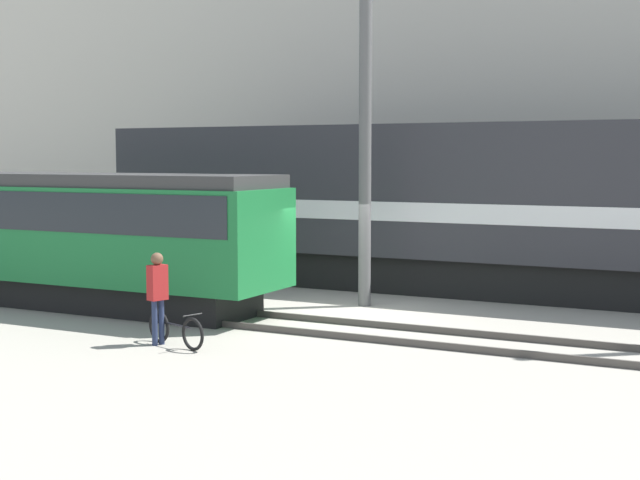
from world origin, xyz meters
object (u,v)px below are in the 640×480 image
(freight_locomotive, at_px, (474,205))
(streetcar, at_px, (58,230))
(bicycle, at_px, (176,330))
(person, at_px, (158,288))
(utility_pole_left, at_px, (365,103))

(freight_locomotive, height_order, streetcar, freight_locomotive)
(streetcar, bearing_deg, bicycle, -26.66)
(freight_locomotive, distance_m, bicycle, 9.89)
(streetcar, relative_size, person, 6.64)
(utility_pole_left, bearing_deg, bicycle, -102.36)
(freight_locomotive, xyz_separation_m, bicycle, (-3.08, -9.17, -2.05))
(person, bearing_deg, utility_pole_left, 74.17)
(freight_locomotive, relative_size, person, 11.83)
(bicycle, xyz_separation_m, utility_pole_left, (1.31, 5.97, 4.61))
(person, bearing_deg, bicycle, 4.11)
(bicycle, xyz_separation_m, person, (-0.39, -0.03, 0.79))
(streetcar, bearing_deg, person, -28.63)
(freight_locomotive, relative_size, bicycle, 12.98)
(streetcar, xyz_separation_m, bicycle, (5.53, -2.78, -1.53))
(freight_locomotive, distance_m, streetcar, 10.74)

